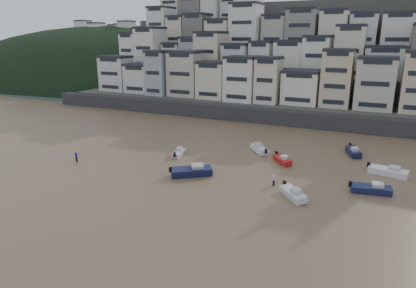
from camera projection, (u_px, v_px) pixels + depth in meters
The scene contains 15 objects.
ground at pixel (22, 255), 35.83m from camera, with size 400.00×400.00×0.00m, color #826446.
sea_strip at pixel (108, 74), 206.74m from camera, with size 340.00×340.00×0.00m, color #475E65.
harbor_wall at pixel (287, 118), 87.79m from camera, with size 140.00×3.00×3.50m, color #38383A.
hillside at pixel (334, 61), 117.36m from camera, with size 141.04×66.00×50.00m.
headland at pixel (118, 77), 191.93m from camera, with size 216.00×135.00×53.33m.
boat_h at pixel (260, 148), 67.54m from camera, with size 5.68×1.86×1.55m, color silver, non-canonical shape.
boat_b at pixel (293, 193), 48.32m from camera, with size 5.35×1.75×1.46m, color silver, non-canonical shape.
boat_g at pixel (388, 170), 56.19m from camera, with size 6.07×1.99×1.65m, color white, non-canonical shape.
boat_f at pixel (179, 152), 65.67m from camera, with size 4.49×1.47×1.23m, color silver, non-canonical shape.
boat_c at pixel (191, 170), 55.90m from camera, with size 6.76×2.21×1.84m, color #141A40, non-canonical shape.
boat_e at pixel (282, 159), 61.81m from camera, with size 4.89×1.60×1.33m, color #AF1715, non-canonical shape.
boat_d at pixel (371, 188), 49.73m from camera, with size 5.66×1.85×1.54m, color #161D44, non-canonical shape.
boat_i at pixel (353, 150), 65.99m from camera, with size 5.75×1.88×1.57m, color #12143A, non-canonical shape.
person_blue at pixel (76, 157), 62.38m from camera, with size 0.44×0.44×1.74m, color #1A17AD, non-canonical shape.
person_pink at pixel (274, 180), 52.31m from camera, with size 0.44×0.44×1.74m, color #F0A9C2, non-canonical shape.
Camera 1 is at (29.62, -20.81, 20.30)m, focal length 32.00 mm.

